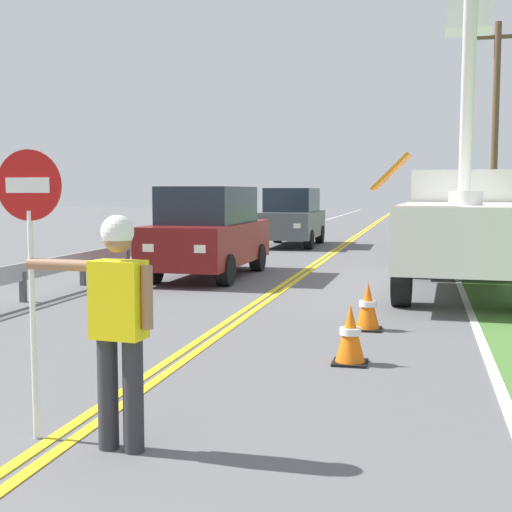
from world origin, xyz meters
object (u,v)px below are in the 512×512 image
(flagger_worker, at_px, (118,317))
(traffic_cone_mid, at_px, (368,307))
(oncoming_suv_nearest, at_px, (209,232))
(utility_pole_mid, at_px, (495,127))
(utility_bucket_truck, at_px, (463,219))
(stop_sign_paddle, at_px, (30,229))
(oncoming_suv_second, at_px, (292,217))
(traffic_cone_lead, at_px, (350,335))

(flagger_worker, distance_m, traffic_cone_mid, 5.44)
(traffic_cone_mid, bearing_deg, oncoming_suv_nearest, 126.91)
(utility_pole_mid, bearing_deg, utility_bucket_truck, -97.34)
(oncoming_suv_nearest, bearing_deg, stop_sign_paddle, -80.26)
(oncoming_suv_second, distance_m, traffic_cone_lead, 17.45)
(flagger_worker, xyz_separation_m, oncoming_suv_second, (-2.36, 20.14, 0.01))
(oncoming_suv_second, bearing_deg, stop_sign_paddle, -85.47)
(stop_sign_paddle, height_order, utility_pole_mid, utility_pole_mid)
(stop_sign_paddle, bearing_deg, traffic_cone_lead, 53.86)
(flagger_worker, relative_size, utility_pole_mid, 0.21)
(utility_bucket_truck, height_order, traffic_cone_mid, utility_bucket_truck)
(utility_pole_mid, bearing_deg, traffic_cone_lead, -99.14)
(traffic_cone_mid, bearing_deg, traffic_cone_lead, -91.27)
(flagger_worker, height_order, utility_pole_mid, utility_pole_mid)
(oncoming_suv_second, bearing_deg, traffic_cone_lead, -77.34)
(oncoming_suv_nearest, xyz_separation_m, traffic_cone_lead, (4.04, -7.49, -0.72))
(flagger_worker, bearing_deg, utility_pole_mid, 78.77)
(oncoming_suv_nearest, relative_size, oncoming_suv_second, 1.00)
(oncoming_suv_second, bearing_deg, utility_bucket_truck, -62.11)
(stop_sign_paddle, relative_size, traffic_cone_lead, 3.33)
(oncoming_suv_nearest, bearing_deg, utility_bucket_truck, -7.23)
(flagger_worker, distance_m, utility_bucket_truck, 10.37)
(utility_bucket_truck, bearing_deg, traffic_cone_mid, -108.13)
(utility_bucket_truck, xyz_separation_m, utility_pole_mid, (2.03, 15.71, 3.17))
(utility_pole_mid, bearing_deg, flagger_worker, -101.23)
(oncoming_suv_second, distance_m, utility_pole_mid, 9.90)
(utility_bucket_truck, xyz_separation_m, oncoming_suv_nearest, (-5.64, 0.71, -0.37))
(stop_sign_paddle, height_order, oncoming_suv_nearest, stop_sign_paddle)
(flagger_worker, relative_size, traffic_cone_lead, 2.61)
(oncoming_suv_second, bearing_deg, oncoming_suv_nearest, -91.34)
(flagger_worker, bearing_deg, traffic_cone_mid, 73.70)
(traffic_cone_mid, bearing_deg, flagger_worker, -106.30)
(oncoming_suv_second, bearing_deg, flagger_worker, -83.33)
(flagger_worker, relative_size, utility_bucket_truck, 0.26)
(oncoming_suv_second, relative_size, traffic_cone_mid, 6.61)
(utility_bucket_truck, bearing_deg, flagger_worker, -107.18)
(flagger_worker, distance_m, utility_pole_mid, 26.36)
(stop_sign_paddle, height_order, oncoming_suv_second, stop_sign_paddle)
(stop_sign_paddle, bearing_deg, oncoming_suv_nearest, 99.74)
(stop_sign_paddle, xyz_separation_m, oncoming_suv_second, (-1.59, 20.07, -0.65))
(utility_bucket_truck, xyz_separation_m, oncoming_suv_second, (-5.42, 10.23, -0.37))
(oncoming_suv_second, relative_size, traffic_cone_lead, 6.61)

